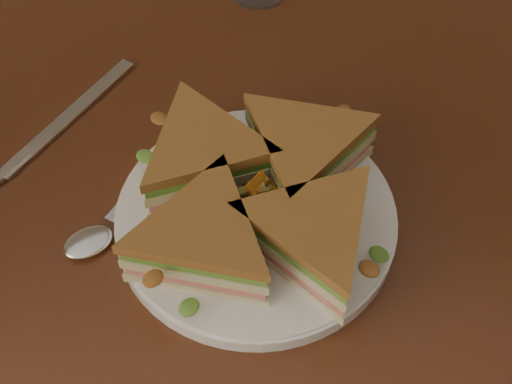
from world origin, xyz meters
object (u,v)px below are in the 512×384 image
knife (60,125)px  table (180,259)px  plate (256,218)px  spoon (104,226)px  sandwich_wedges (256,195)px

knife → table: bearing=-96.3°
table → plate: (0.06, -0.06, 0.11)m
plate → knife: (-0.11, 0.22, -0.01)m
table → spoon: bearing=170.5°
sandwich_wedges → spoon: sandwich_wedges is taller
plate → spoon: size_ratio=1.57×
plate → spoon: 0.15m
knife → sandwich_wedges: bearing=-87.6°
table → knife: size_ratio=5.96×
spoon → knife: size_ratio=0.84×
table → plate: plate is taller
sandwich_wedges → table: bearing=133.4°
plate → sandwich_wedges: bearing=180.0°
plate → sandwich_wedges: (-0.00, 0.00, 0.04)m
plate → sandwich_wedges: size_ratio=0.85×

